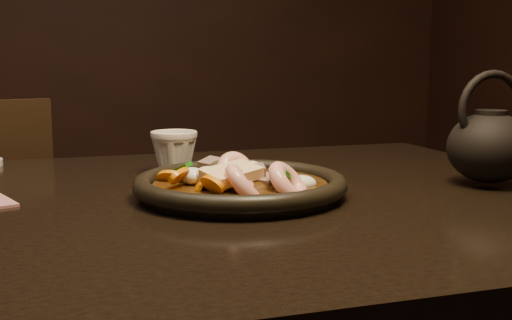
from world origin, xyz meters
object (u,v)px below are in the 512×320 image
object	(u,v)px
table	(64,260)
plate	(240,186)
tea_cup	(174,151)
teapot	(490,143)

from	to	relation	value
table	plate	size ratio (longest dim) A/B	5.12
plate	tea_cup	xyz separation A→B (m)	(-0.06, 0.21, 0.02)
table	plate	world-z (taller)	plate
plate	teapot	distance (m)	0.41
table	tea_cup	xyz separation A→B (m)	(0.19, 0.19, 0.12)
plate	tea_cup	bearing A→B (deg)	105.29
teapot	table	bearing A→B (deg)	173.78
plate	teapot	xyz separation A→B (m)	(0.40, -0.04, 0.05)
tea_cup	teapot	xyz separation A→B (m)	(0.46, -0.25, 0.03)
plate	teapot	world-z (taller)	teapot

